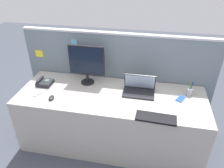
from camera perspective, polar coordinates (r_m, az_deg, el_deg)
name	(u,v)px	position (r m, az deg, el deg)	size (l,w,h in m)	color
ground_plane	(111,140)	(3.10, -0.18, -14.43)	(10.00, 10.00, 0.00)	#424751
desk	(111,119)	(2.84, -0.20, -9.11)	(2.25, 0.81, 0.75)	#ADA89E
cubicle_divider	(117,81)	(3.02, 1.44, 0.83)	(2.52, 0.08, 1.37)	slate
desktop_monitor	(87,62)	(2.74, -6.66, 5.65)	(0.45, 0.17, 0.50)	black
laptop	(139,88)	(2.65, 7.10, -1.07)	(0.37, 0.24, 0.24)	#232328
desk_phone	(44,82)	(2.93, -17.24, 0.40)	(0.18, 0.17, 0.09)	#232328
keyboard_main	(156,118)	(2.30, 11.40, -8.69)	(0.41, 0.15, 0.02)	black
computer_mouse_right_hand	(51,98)	(2.63, -15.54, -3.48)	(0.06, 0.10, 0.03)	#232328
pen_cup	(189,92)	(2.74, 19.58, -1.90)	(0.07, 0.07, 0.18)	#99999E
cell_phone_blue_case	(181,99)	(2.66, 17.46, -3.72)	(0.07, 0.13, 0.01)	blue
cell_phone_silver_slab	(37,94)	(2.78, -18.95, -2.37)	(0.07, 0.13, 0.01)	#B7BAC1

